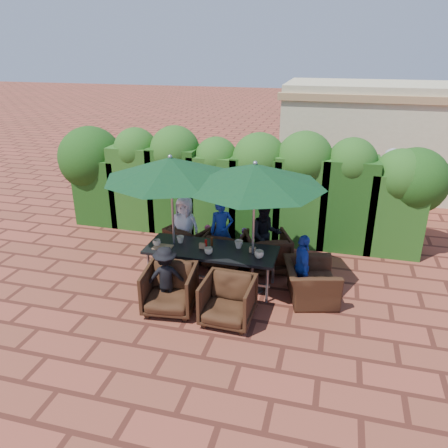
% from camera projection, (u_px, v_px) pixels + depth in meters
% --- Properties ---
extents(ground, '(80.00, 80.00, 0.00)m').
position_uv_depth(ground, '(209.00, 280.00, 8.52)').
color(ground, brown).
rests_on(ground, ground).
extents(dining_table, '(2.44, 0.90, 0.75)m').
position_uv_depth(dining_table, '(211.00, 252.00, 8.10)').
color(dining_table, black).
rests_on(dining_table, ground).
extents(umbrella_left, '(2.43, 2.43, 2.46)m').
position_uv_depth(umbrella_left, '(171.00, 168.00, 7.76)').
color(umbrella_left, gray).
rests_on(umbrella_left, ground).
extents(umbrella_right, '(2.45, 2.45, 2.46)m').
position_uv_depth(umbrella_right, '(255.00, 175.00, 7.35)').
color(umbrella_right, gray).
rests_on(umbrella_right, ground).
extents(chair_far_left, '(1.03, 1.00, 0.83)m').
position_uv_depth(chair_far_left, '(190.00, 240.00, 9.23)').
color(chair_far_left, black).
rests_on(chair_far_left, ground).
extents(chair_far_mid, '(0.84, 0.80, 0.81)m').
position_uv_depth(chair_far_mid, '(226.00, 246.00, 8.98)').
color(chair_far_mid, black).
rests_on(chair_far_mid, ground).
extents(chair_far_right, '(1.07, 1.04, 0.85)m').
position_uv_depth(chair_far_right, '(267.00, 250.00, 8.76)').
color(chair_far_right, black).
rests_on(chair_far_right, ground).
extents(chair_near_left, '(0.93, 0.88, 0.87)m').
position_uv_depth(chair_near_left, '(170.00, 287.00, 7.41)').
color(chair_near_left, black).
rests_on(chair_near_left, ground).
extents(chair_near_right, '(0.84, 0.79, 0.84)m').
position_uv_depth(chair_near_right, '(228.00, 299.00, 7.10)').
color(chair_near_right, black).
rests_on(chair_near_right, ground).
extents(chair_end_right, '(0.91, 1.16, 0.90)m').
position_uv_depth(chair_end_right, '(311.00, 276.00, 7.73)').
color(chair_end_right, black).
rests_on(chair_end_right, ground).
extents(adult_far_left, '(0.73, 0.49, 1.38)m').
position_uv_depth(adult_far_left, '(185.00, 229.00, 9.11)').
color(adult_far_left, white).
rests_on(adult_far_left, ground).
extents(adult_far_mid, '(0.60, 0.55, 1.35)m').
position_uv_depth(adult_far_mid, '(222.00, 231.00, 9.02)').
color(adult_far_mid, '#1F3DAA').
rests_on(adult_far_mid, ground).
extents(adult_far_right, '(0.76, 0.61, 1.36)m').
position_uv_depth(adult_far_right, '(265.00, 235.00, 8.82)').
color(adult_far_right, black).
rests_on(adult_far_right, ground).
extents(adult_near_left, '(0.79, 0.57, 1.12)m').
position_uv_depth(adult_near_left, '(166.00, 277.00, 7.47)').
color(adult_near_left, black).
rests_on(adult_near_left, ground).
extents(adult_end_right, '(0.55, 0.79, 1.21)m').
position_uv_depth(adult_end_right, '(302.00, 267.00, 7.72)').
color(adult_end_right, '#1F3DAA').
rests_on(adult_end_right, ground).
extents(child_left, '(0.32, 0.28, 0.75)m').
position_uv_depth(child_left, '(207.00, 242.00, 9.24)').
color(child_left, '#F0557A').
rests_on(child_left, ground).
extents(child_right, '(0.27, 0.22, 0.73)m').
position_uv_depth(child_right, '(244.00, 245.00, 9.14)').
color(child_right, '#84489D').
rests_on(child_right, ground).
extents(pedestrian_a, '(1.54, 0.62, 1.62)m').
position_uv_depth(pedestrian_a, '(305.00, 183.00, 11.68)').
color(pedestrian_a, green).
rests_on(pedestrian_a, ground).
extents(pedestrian_b, '(0.92, 0.57, 1.89)m').
position_uv_depth(pedestrian_b, '(354.00, 179.00, 11.58)').
color(pedestrian_b, '#F0557A').
rests_on(pedestrian_b, ground).
extents(pedestrian_c, '(1.17, 1.28, 1.87)m').
position_uv_depth(pedestrian_c, '(390.00, 185.00, 11.09)').
color(pedestrian_c, gray).
rests_on(pedestrian_c, ground).
extents(cup_a, '(0.15, 0.15, 0.12)m').
position_uv_depth(cup_a, '(157.00, 243.00, 8.17)').
color(cup_a, beige).
rests_on(cup_a, dining_table).
extents(cup_b, '(0.14, 0.14, 0.13)m').
position_uv_depth(cup_b, '(180.00, 239.00, 8.30)').
color(cup_b, beige).
rests_on(cup_b, dining_table).
extents(cup_c, '(0.15, 0.15, 0.12)m').
position_uv_depth(cup_c, '(209.00, 251.00, 7.85)').
color(cup_c, beige).
rests_on(cup_c, dining_table).
extents(cup_d, '(0.16, 0.16, 0.15)m').
position_uv_depth(cup_d, '(239.00, 244.00, 8.08)').
color(cup_d, beige).
rests_on(cup_d, dining_table).
extents(cup_e, '(0.17, 0.17, 0.13)m').
position_uv_depth(cup_e, '(259.00, 254.00, 7.71)').
color(cup_e, beige).
rests_on(cup_e, dining_table).
extents(ketchup_bottle, '(0.04, 0.04, 0.17)m').
position_uv_depth(ketchup_bottle, '(206.00, 244.00, 8.07)').
color(ketchup_bottle, '#B20C0A').
rests_on(ketchup_bottle, dining_table).
extents(sauce_bottle, '(0.04, 0.04, 0.17)m').
position_uv_depth(sauce_bottle, '(212.00, 241.00, 8.17)').
color(sauce_bottle, '#4C230C').
rests_on(sauce_bottle, dining_table).
extents(serving_tray, '(0.35, 0.25, 0.02)m').
position_uv_depth(serving_tray, '(163.00, 247.00, 8.12)').
color(serving_tray, '#AD7E54').
rests_on(serving_tray, dining_table).
extents(number_block_left, '(0.12, 0.06, 0.10)m').
position_uv_depth(number_block_left, '(202.00, 246.00, 8.07)').
color(number_block_left, tan).
rests_on(number_block_left, dining_table).
extents(number_block_right, '(0.12, 0.06, 0.10)m').
position_uv_depth(number_block_right, '(253.00, 250.00, 7.92)').
color(number_block_right, tan).
rests_on(number_block_right, dining_table).
extents(hedge_wall, '(9.10, 1.60, 2.55)m').
position_uv_depth(hedge_wall, '(235.00, 179.00, 10.07)').
color(hedge_wall, '#183C10').
rests_on(hedge_wall, ground).
extents(building, '(6.20, 3.08, 3.20)m').
position_uv_depth(building, '(384.00, 138.00, 13.32)').
color(building, beige).
rests_on(building, ground).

